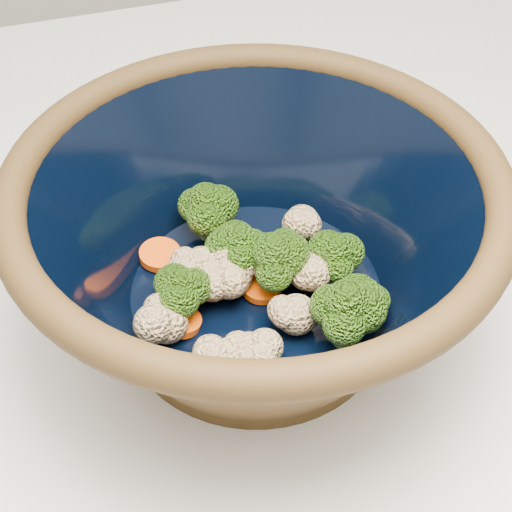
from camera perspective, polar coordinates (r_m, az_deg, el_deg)
name	(u,v)px	position (r m, az deg, el deg)	size (l,w,h in m)	color
mixing_bowl	(256,242)	(0.47, 0.00, 1.16)	(0.35, 0.35, 0.14)	black
vegetable_pile	(261,272)	(0.48, 0.37, -1.32)	(0.16, 0.17, 0.06)	#608442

